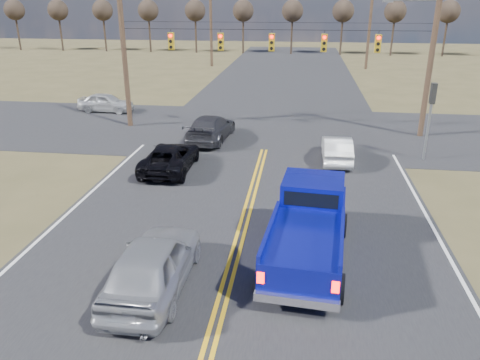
# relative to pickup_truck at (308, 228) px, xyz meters

# --- Properties ---
(ground) EXTENTS (160.00, 160.00, 0.00)m
(ground) POSITION_rel_pickup_truck_xyz_m (-2.29, -2.96, -1.08)
(ground) COLOR brown
(ground) RESTS_ON ground
(road_main) EXTENTS (14.00, 120.00, 0.02)m
(road_main) POSITION_rel_pickup_truck_xyz_m (-2.29, 7.04, -1.08)
(road_main) COLOR #28282B
(road_main) RESTS_ON ground
(road_cross) EXTENTS (120.00, 12.00, 0.02)m
(road_cross) POSITION_rel_pickup_truck_xyz_m (-2.29, 15.04, -1.08)
(road_cross) COLOR #28282B
(road_cross) RESTS_ON ground
(signal_gantry) EXTENTS (19.60, 4.83, 10.00)m
(signal_gantry) POSITION_rel_pickup_truck_xyz_m (-1.79, 14.83, 3.99)
(signal_gantry) COLOR #473323
(signal_gantry) RESTS_ON ground
(utility_poles) EXTENTS (19.60, 58.32, 10.00)m
(utility_poles) POSITION_rel_pickup_truck_xyz_m (-2.29, 14.04, 4.15)
(utility_poles) COLOR #473323
(utility_poles) RESTS_ON ground
(treeline) EXTENTS (87.00, 117.80, 7.40)m
(treeline) POSITION_rel_pickup_truck_xyz_m (-2.29, 24.00, 4.63)
(treeline) COLOR #33261C
(treeline) RESTS_ON ground
(pickup_truck) EXTENTS (2.78, 6.08, 2.22)m
(pickup_truck) POSITION_rel_pickup_truck_xyz_m (0.00, 0.00, 0.00)
(pickup_truck) COLOR black
(pickup_truck) RESTS_ON ground
(silver_suv) EXTENTS (1.97, 4.81, 1.63)m
(silver_suv) POSITION_rel_pickup_truck_xyz_m (-4.30, -2.25, -0.26)
(silver_suv) COLOR #9FA1A7
(silver_suv) RESTS_ON ground
(black_suv) EXTENTS (2.18, 4.65, 1.29)m
(black_suv) POSITION_rel_pickup_truck_xyz_m (-6.49, 7.36, -0.43)
(black_suv) COLOR black
(black_suv) RESTS_ON ground
(white_car_queue) EXTENTS (1.38, 3.93, 1.29)m
(white_car_queue) POSITION_rel_pickup_truck_xyz_m (1.47, 9.75, -0.43)
(white_car_queue) COLOR silver
(white_car_queue) RESTS_ON ground
(dgrey_car_queue) EXTENTS (2.43, 5.16, 1.45)m
(dgrey_car_queue) POSITION_rel_pickup_truck_xyz_m (-5.53, 12.54, -0.35)
(dgrey_car_queue) COLOR #36363B
(dgrey_car_queue) RESTS_ON ground
(cross_car_west) EXTENTS (1.77, 4.00, 1.34)m
(cross_car_west) POSITION_rel_pickup_truck_xyz_m (-14.39, 18.65, -0.41)
(cross_car_west) COLOR #BDBDBD
(cross_car_west) RESTS_ON ground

